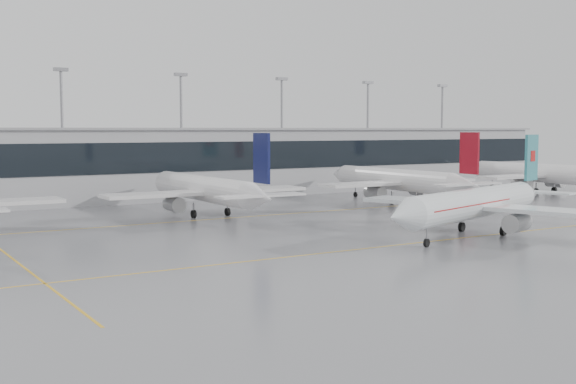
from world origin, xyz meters
TOP-DOWN VIEW (x-y plane):
  - ground at (0.00, 0.00)m, footprint 320.00×320.00m
  - taxi_line_main at (0.00, 0.00)m, footprint 120.00×0.25m
  - taxi_line_north at (0.00, 30.00)m, footprint 120.00×0.25m
  - taxi_line_cross at (-30.00, 15.00)m, footprint 0.25×60.00m
  - terminal at (0.00, 62.00)m, footprint 180.00×15.00m
  - terminal_glass at (0.00, 54.45)m, footprint 180.00×0.20m
  - terminal_roof at (0.00, 62.00)m, footprint 182.00×16.00m
  - light_masts at (0.00, 68.00)m, footprint 156.40×1.00m
  - air_canada_jet at (18.94, 0.94)m, footprint 35.72×29.13m
  - parked_jet_c at (-0.00, 33.69)m, footprint 29.64×36.96m
  - parked_jet_d at (35.00, 33.69)m, footprint 29.64×36.96m
  - parked_jet_e at (70.00, 33.69)m, footprint 29.64×36.96m

SIDE VIEW (x-z plane):
  - ground at x=0.00m, z-range 0.00..0.00m
  - taxi_line_main at x=0.00m, z-range 0.00..0.01m
  - taxi_line_north at x=0.00m, z-range 0.00..0.01m
  - taxi_line_cross at x=-30.00m, z-range 0.00..0.01m
  - air_canada_jet at x=18.94m, z-range -2.10..9.37m
  - parked_jet_c at x=0.00m, z-range -2.15..9.57m
  - parked_jet_d at x=35.00m, z-range -2.15..9.57m
  - parked_jet_e at x=70.00m, z-range -2.15..9.57m
  - terminal at x=0.00m, z-range 0.00..12.00m
  - terminal_glass at x=0.00m, z-range 5.00..10.00m
  - terminal_roof at x=0.00m, z-range 12.00..12.40m
  - light_masts at x=0.00m, z-range 2.04..24.64m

